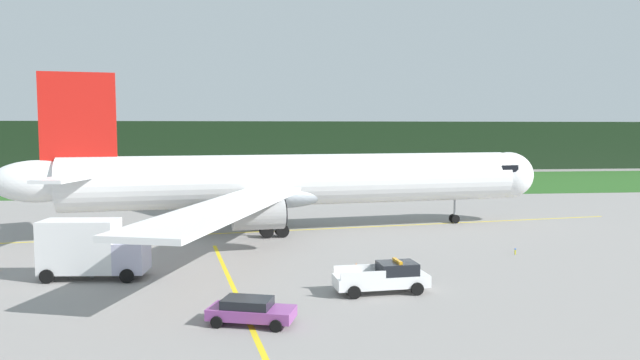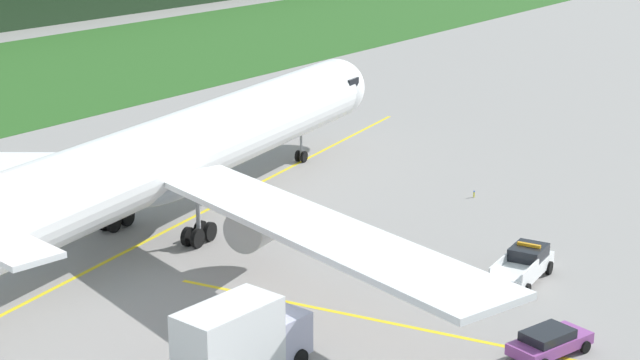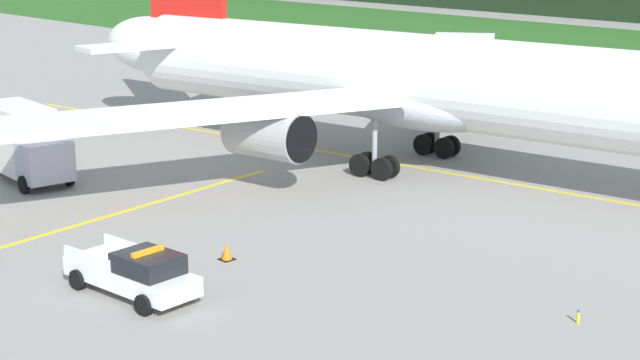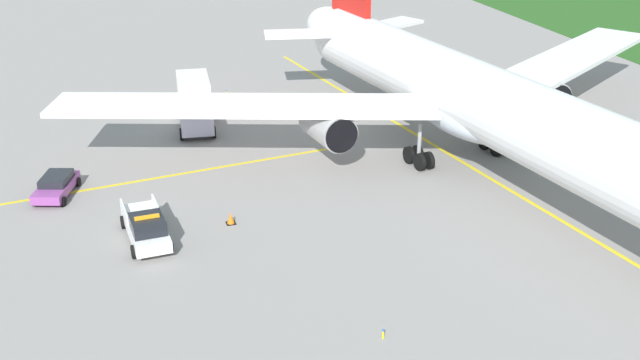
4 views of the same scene
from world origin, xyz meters
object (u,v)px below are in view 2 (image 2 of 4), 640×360
at_px(staff_car, 549,341).
at_px(apron_cone, 438,261).
at_px(airliner, 175,154).
at_px(catering_truck, 239,340).
at_px(ops_pickup_truck, 523,265).

distance_m(staff_car, apron_cone, 12.03).
xyz_separation_m(staff_car, apron_cone, (7.07, 9.73, -0.36)).
distance_m(airliner, staff_car, 27.76).
distance_m(airliner, apron_cone, 18.29).
bearing_deg(apron_cone, catering_truck, 178.20).
relative_size(catering_truck, staff_car, 1.49).
distance_m(ops_pickup_truck, catering_truck, 19.08).
xyz_separation_m(ops_pickup_truck, staff_car, (-7.91, -4.85, -0.20)).
height_order(ops_pickup_truck, staff_car, ops_pickup_truck).
bearing_deg(ops_pickup_truck, staff_car, -148.51).
bearing_deg(staff_car, apron_cone, 53.99).
bearing_deg(ops_pickup_truck, catering_truck, 163.44).
height_order(staff_car, apron_cone, staff_car).
distance_m(catering_truck, apron_cone, 17.50).
bearing_deg(airliner, staff_car, -98.12).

